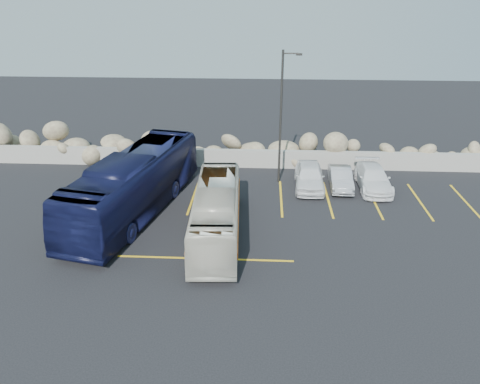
# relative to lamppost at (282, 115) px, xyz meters

# --- Properties ---
(ground) EXTENTS (90.00, 90.00, 0.00)m
(ground) POSITION_rel_lamppost_xyz_m (-2.56, -9.50, -4.30)
(ground) COLOR black
(ground) RESTS_ON ground
(seawall) EXTENTS (60.00, 0.40, 1.20)m
(seawall) POSITION_rel_lamppost_xyz_m (-2.56, 2.50, -3.70)
(seawall) COLOR gray
(seawall) RESTS_ON ground
(riprap_pile) EXTENTS (54.00, 2.80, 2.60)m
(riprap_pile) POSITION_rel_lamppost_xyz_m (-2.56, 3.70, -3.00)
(riprap_pile) COLOR #857057
(riprap_pile) RESTS_ON ground
(parking_lines) EXTENTS (18.16, 9.36, 0.01)m
(parking_lines) POSITION_rel_lamppost_xyz_m (2.09, -3.93, -4.29)
(parking_lines) COLOR gold
(parking_lines) RESTS_ON ground
(lamppost) EXTENTS (1.14, 0.18, 8.00)m
(lamppost) POSITION_rel_lamppost_xyz_m (0.00, 0.00, 0.00)
(lamppost) COLOR #2E2C29
(lamppost) RESTS_ON ground
(vintage_bus) EXTENTS (2.50, 8.96, 2.47)m
(vintage_bus) POSITION_rel_lamppost_xyz_m (-3.23, -7.07, -3.06)
(vintage_bus) COLOR beige
(vintage_bus) RESTS_ON ground
(tour_coach) EXTENTS (5.15, 12.06, 3.27)m
(tour_coach) POSITION_rel_lamppost_xyz_m (-7.84, -4.73, -2.66)
(tour_coach) COLOR #0F1234
(tour_coach) RESTS_ON ground
(car_a) EXTENTS (1.86, 4.34, 1.46)m
(car_a) POSITION_rel_lamppost_xyz_m (1.77, -0.84, -3.57)
(car_a) COLOR white
(car_a) RESTS_ON ground
(car_b) EXTENTS (1.37, 3.66, 1.19)m
(car_b) POSITION_rel_lamppost_xyz_m (3.67, -0.70, -3.70)
(car_b) COLOR #A8A9AD
(car_b) RESTS_ON ground
(car_c) EXTENTS (1.84, 4.47, 1.29)m
(car_c) POSITION_rel_lamppost_xyz_m (5.60, -0.75, -3.65)
(car_c) COLOR white
(car_c) RESTS_ON ground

